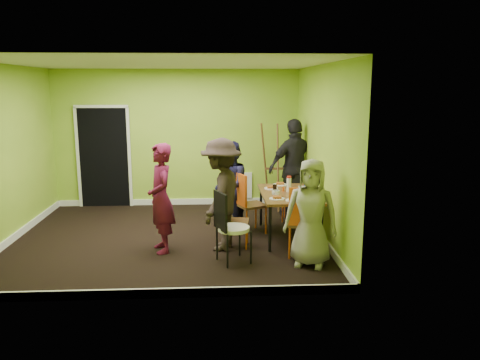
{
  "coord_description": "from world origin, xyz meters",
  "views": [
    {
      "loc": [
        0.77,
        -7.42,
        2.45
      ],
      "look_at": [
        1.18,
        0.0,
        0.96
      ],
      "focal_mm": 35.0,
      "sensor_mm": 36.0,
      "label": 1
    }
  ],
  "objects_px": {
    "person_front_end": "(311,213)",
    "dining_table": "(289,196)",
    "easel": "(277,167)",
    "orange_bottle": "(283,189)",
    "chair_left_far": "(247,200)",
    "chair_back_end": "(294,183)",
    "person_left_far": "(230,186)",
    "chair_bentwood": "(229,224)",
    "person_back_end": "(295,168)",
    "thermos": "(289,185)",
    "person_left_near": "(221,195)",
    "chair_left_near": "(232,216)",
    "person_standing": "(161,198)",
    "chair_front_end": "(303,218)",
    "blue_bottle": "(306,190)"
  },
  "relations": [
    {
      "from": "chair_back_end",
      "to": "person_left_near",
      "type": "distance_m",
      "value": 2.14
    },
    {
      "from": "chair_left_near",
      "to": "chair_bentwood",
      "type": "xyz_separation_m",
      "value": [
        -0.08,
        -0.7,
        0.09
      ]
    },
    {
      "from": "orange_bottle",
      "to": "person_standing",
      "type": "distance_m",
      "value": 2.05
    },
    {
      "from": "chair_back_end",
      "to": "thermos",
      "type": "height_order",
      "value": "thermos"
    },
    {
      "from": "chair_back_end",
      "to": "chair_bentwood",
      "type": "distance_m",
      "value": 2.57
    },
    {
      "from": "dining_table",
      "to": "easel",
      "type": "relative_size",
      "value": 0.85
    },
    {
      "from": "person_back_end",
      "to": "blue_bottle",
      "type": "bearing_deg",
      "value": 66.63
    },
    {
      "from": "chair_left_near",
      "to": "person_standing",
      "type": "distance_m",
      "value": 1.13
    },
    {
      "from": "blue_bottle",
      "to": "orange_bottle",
      "type": "relative_size",
      "value": 2.77
    },
    {
      "from": "chair_back_end",
      "to": "orange_bottle",
      "type": "height_order",
      "value": "chair_back_end"
    },
    {
      "from": "chair_left_far",
      "to": "easel",
      "type": "relative_size",
      "value": 0.59
    },
    {
      "from": "person_standing",
      "to": "person_left_far",
      "type": "height_order",
      "value": "person_standing"
    },
    {
      "from": "dining_table",
      "to": "person_front_end",
      "type": "relative_size",
      "value": 1.0
    },
    {
      "from": "chair_bentwood",
      "to": "person_front_end",
      "type": "height_order",
      "value": "person_front_end"
    },
    {
      "from": "person_standing",
      "to": "person_front_end",
      "type": "distance_m",
      "value": 2.22
    },
    {
      "from": "chair_left_near",
      "to": "orange_bottle",
      "type": "relative_size",
      "value": 11.53
    },
    {
      "from": "chair_front_end",
      "to": "blue_bottle",
      "type": "distance_m",
      "value": 0.75
    },
    {
      "from": "chair_bentwood",
      "to": "person_back_end",
      "type": "height_order",
      "value": "person_back_end"
    },
    {
      "from": "person_standing",
      "to": "orange_bottle",
      "type": "bearing_deg",
      "value": 91.12
    },
    {
      "from": "person_front_end",
      "to": "dining_table",
      "type": "bearing_deg",
      "value": 113.71
    },
    {
      "from": "chair_left_far",
      "to": "person_back_end",
      "type": "xyz_separation_m",
      "value": [
        0.99,
        1.06,
        0.35
      ]
    },
    {
      "from": "chair_left_far",
      "to": "chair_back_end",
      "type": "xyz_separation_m",
      "value": [
        0.94,
        0.88,
        0.09
      ]
    },
    {
      "from": "dining_table",
      "to": "orange_bottle",
      "type": "distance_m",
      "value": 0.17
    },
    {
      "from": "chair_back_end",
      "to": "chair_front_end",
      "type": "distance_m",
      "value": 2.08
    },
    {
      "from": "chair_left_far",
      "to": "person_back_end",
      "type": "bearing_deg",
      "value": 114.29
    },
    {
      "from": "chair_front_end",
      "to": "person_back_end",
      "type": "height_order",
      "value": "person_back_end"
    },
    {
      "from": "orange_bottle",
      "to": "person_left_far",
      "type": "bearing_deg",
      "value": 159.14
    },
    {
      "from": "chair_front_end",
      "to": "blue_bottle",
      "type": "xyz_separation_m",
      "value": [
        0.17,
        0.69,
        0.26
      ]
    },
    {
      "from": "chair_bentwood",
      "to": "chair_back_end",
      "type": "bearing_deg",
      "value": 127.07
    },
    {
      "from": "orange_bottle",
      "to": "person_left_near",
      "type": "xyz_separation_m",
      "value": [
        -1.04,
        -0.63,
        0.07
      ]
    },
    {
      "from": "dining_table",
      "to": "chair_front_end",
      "type": "bearing_deg",
      "value": -86.57
    },
    {
      "from": "chair_bentwood",
      "to": "thermos",
      "type": "relative_size",
      "value": 4.42
    },
    {
      "from": "orange_bottle",
      "to": "person_standing",
      "type": "xyz_separation_m",
      "value": [
        -1.94,
        -0.68,
        0.03
      ]
    },
    {
      "from": "person_front_end",
      "to": "thermos",
      "type": "bearing_deg",
      "value": 113.2
    },
    {
      "from": "chair_left_far",
      "to": "orange_bottle",
      "type": "relative_size",
      "value": 13.9
    },
    {
      "from": "chair_left_far",
      "to": "person_front_end",
      "type": "bearing_deg",
      "value": 4.81
    },
    {
      "from": "easel",
      "to": "blue_bottle",
      "type": "bearing_deg",
      "value": -84.88
    },
    {
      "from": "chair_left_near",
      "to": "orange_bottle",
      "type": "distance_m",
      "value": 1.06
    },
    {
      "from": "easel",
      "to": "person_standing",
      "type": "distance_m",
      "value": 3.16
    },
    {
      "from": "chair_left_far",
      "to": "person_front_end",
      "type": "distance_m",
      "value": 1.68
    },
    {
      "from": "easel",
      "to": "person_left_near",
      "type": "bearing_deg",
      "value": -116.2
    },
    {
      "from": "dining_table",
      "to": "chair_back_end",
      "type": "distance_m",
      "value": 1.16
    },
    {
      "from": "orange_bottle",
      "to": "person_back_end",
      "type": "bearing_deg",
      "value": 71.71
    },
    {
      "from": "chair_back_end",
      "to": "person_front_end",
      "type": "relative_size",
      "value": 0.64
    },
    {
      "from": "chair_left_near",
      "to": "person_front_end",
      "type": "distance_m",
      "value": 1.36
    },
    {
      "from": "chair_bentwood",
      "to": "person_left_near",
      "type": "height_order",
      "value": "person_left_near"
    },
    {
      "from": "easel",
      "to": "person_left_near",
      "type": "xyz_separation_m",
      "value": [
        -1.16,
        -2.35,
        -0.02
      ]
    },
    {
      "from": "person_left_near",
      "to": "blue_bottle",
      "type": "bearing_deg",
      "value": 118.13
    },
    {
      "from": "chair_left_far",
      "to": "person_left_near",
      "type": "bearing_deg",
      "value": -53.48
    },
    {
      "from": "chair_left_near",
      "to": "chair_back_end",
      "type": "height_order",
      "value": "chair_back_end"
    }
  ]
}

